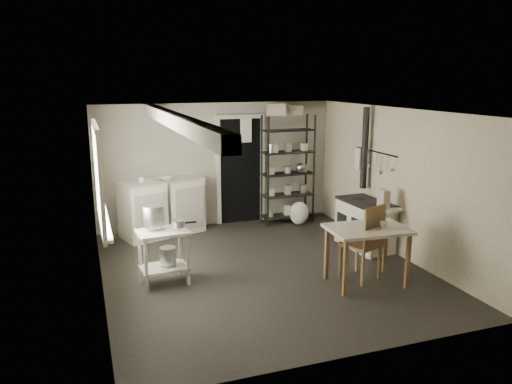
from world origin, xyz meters
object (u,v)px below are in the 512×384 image
object	(u,v)px
chair	(361,246)
stove	(365,222)
work_table	(366,257)
base_cabinets	(162,209)
flour_sack	(299,212)
shelf_rack	(288,174)
stockpot	(153,216)
prep_table	(164,256)

from	to	relation	value
chair	stove	bearing A→B (deg)	33.74
work_table	base_cabinets	bearing A→B (deg)	125.78
flour_sack	base_cabinets	bearing A→B (deg)	174.46
shelf_rack	work_table	size ratio (longest dim) A/B	1.97
stockpot	shelf_rack	distance (m)	3.53
stove	chair	bearing A→B (deg)	-127.49
shelf_rack	flour_sack	world-z (taller)	shelf_rack
stove	flour_sack	world-z (taller)	stove
shelf_rack	chair	world-z (taller)	shelf_rack
stockpot	shelf_rack	xyz separation A→B (m)	(2.84, 2.11, 0.01)
prep_table	stockpot	bearing A→B (deg)	135.73
base_cabinets	work_table	world-z (taller)	base_cabinets
prep_table	work_table	size ratio (longest dim) A/B	0.72
base_cabinets	flour_sack	distance (m)	2.58
shelf_rack	work_table	bearing A→B (deg)	-93.96
prep_table	chair	distance (m)	2.70
prep_table	flour_sack	distance (m)	3.50
flour_sack	chair	bearing A→B (deg)	-96.17
prep_table	stove	size ratio (longest dim) A/B	0.75
prep_table	shelf_rack	size ratio (longest dim) A/B	0.36
base_cabinets	shelf_rack	world-z (taller)	shelf_rack
base_cabinets	chair	size ratio (longest dim) A/B	1.39
stove	chair	size ratio (longest dim) A/B	0.93
stockpot	work_table	size ratio (longest dim) A/B	0.27
base_cabinets	shelf_rack	distance (m)	2.45
flour_sack	work_table	bearing A→B (deg)	-96.00
stockpot	chair	distance (m)	2.86
base_cabinets	prep_table	bearing A→B (deg)	-116.65
stockpot	base_cabinets	xyz separation A→B (m)	(0.43, 2.13, -0.48)
chair	flour_sack	world-z (taller)	chair
stockpot	flour_sack	bearing A→B (deg)	32.13
flour_sack	stockpot	bearing A→B (deg)	-147.87
base_cabinets	stockpot	bearing A→B (deg)	-119.66
base_cabinets	flour_sack	world-z (taller)	base_cabinets
stove	work_table	size ratio (longest dim) A/B	0.96
shelf_rack	stove	size ratio (longest dim) A/B	2.06
prep_table	chair	bearing A→B (deg)	-15.65
base_cabinets	stove	xyz separation A→B (m)	(3.03, -1.82, -0.02)
stockpot	work_table	distance (m)	2.92
shelf_rack	flour_sack	xyz separation A→B (m)	(0.15, -0.23, -0.71)
shelf_rack	work_table	world-z (taller)	shelf_rack
prep_table	shelf_rack	bearing A→B (deg)	38.83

